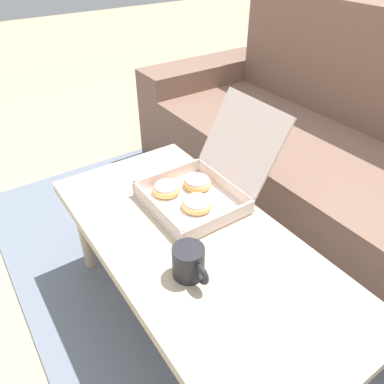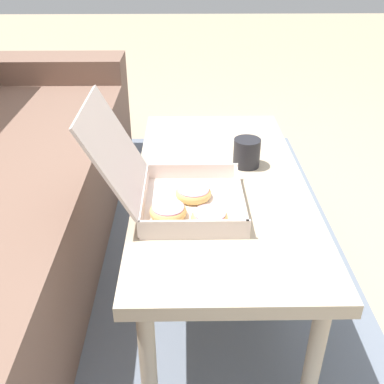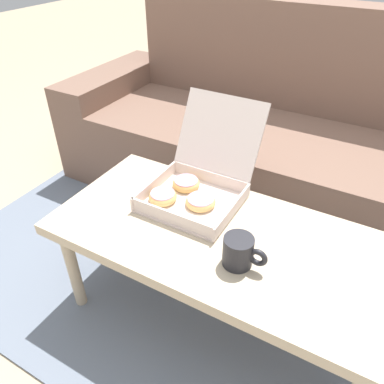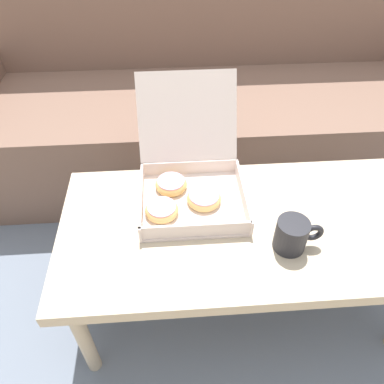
{
  "view_description": "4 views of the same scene",
  "coord_description": "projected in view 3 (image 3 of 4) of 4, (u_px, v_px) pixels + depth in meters",
  "views": [
    {
      "loc": [
        0.7,
        -0.58,
        1.25
      ],
      "look_at": [
        -0.16,
        0.0,
        0.49
      ],
      "focal_mm": 35.0,
      "sensor_mm": 36.0,
      "label": 1
    },
    {
      "loc": [
        -1.27,
        0.02,
        1.15
      ],
      "look_at": [
        -0.16,
        0.0,
        0.49
      ],
      "focal_mm": 42.0,
      "sensor_mm": 36.0,
      "label": 2
    },
    {
      "loc": [
        0.37,
        -0.93,
        1.27
      ],
      "look_at": [
        -0.16,
        0.0,
        0.49
      ],
      "focal_mm": 35.0,
      "sensor_mm": 36.0,
      "label": 3
    },
    {
      "loc": [
        -0.22,
        -0.83,
        1.29
      ],
      "look_at": [
        -0.16,
        0.0,
        0.49
      ],
      "focal_mm": 35.0,
      "sensor_mm": 36.0,
      "label": 4
    }
  ],
  "objects": [
    {
      "name": "area_rug",
      "position": [
        253.0,
        254.0,
        1.75
      ],
      "size": [
        2.62,
        1.83,
        0.01
      ],
      "primitive_type": "cube",
      "color": "slate",
      "rests_on": "ground_plane"
    },
    {
      "name": "coffee_mug",
      "position": [
        239.0,
        252.0,
        1.09
      ],
      "size": [
        0.14,
        0.09,
        0.1
      ],
      "color": "#232328",
      "rests_on": "coffee_table"
    },
    {
      "name": "pastry_box",
      "position": [
        195.0,
        182.0,
        1.36
      ],
      "size": [
        0.32,
        0.43,
        0.32
      ],
      "color": "silver",
      "rests_on": "coffee_table"
    },
    {
      "name": "ground_plane",
      "position": [
        225.0,
        300.0,
        1.55
      ],
      "size": [
        12.0,
        12.0,
        0.0
      ],
      "primitive_type": "plane",
      "color": "tan"
    },
    {
      "name": "couch",
      "position": [
        296.0,
        148.0,
        1.93
      ],
      "size": [
        2.5,
        0.82,
        0.97
      ],
      "color": "#7A5B4C",
      "rests_on": "ground_plane"
    },
    {
      "name": "coffee_table",
      "position": [
        220.0,
        243.0,
        1.25
      ],
      "size": [
        1.13,
        0.54,
        0.44
      ],
      "color": "#C6B293",
      "rests_on": "ground_plane"
    }
  ]
}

